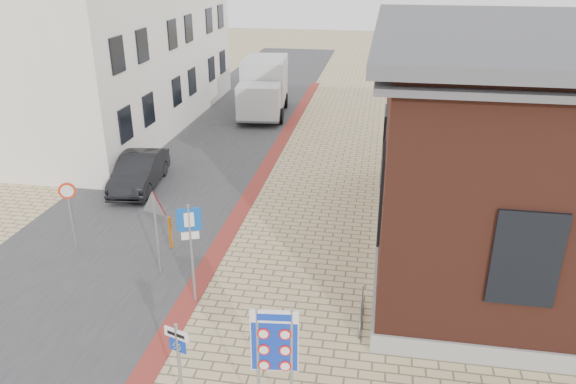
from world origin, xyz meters
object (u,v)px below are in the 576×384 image
Objects in this scene: box_truck at (263,87)px; bollard at (170,233)px; border_sign at (275,344)px; sedan at (139,171)px; essen_sign at (179,355)px; parking_sign at (190,236)px.

box_truck reaches higher than bollard.
bollard is at bearing 119.43° from border_sign.
essen_sign is at bearing -69.71° from sedan.
parking_sign is at bearing -64.21° from sedan.
parking_sign reaches higher than essen_sign.
box_truck is 22.88m from essen_sign.
essen_sign is 3.94m from parking_sign.
bollard is (-4.64, 6.50, -1.37)m from border_sign.
border_sign reaches higher than bollard.
sedan is 12.47m from essen_sign.
box_truck is 2.88× the size of essen_sign.
box_truck is (2.57, 11.60, 0.91)m from sedan.
sedan is at bearing 123.30° from bollard.
border_sign is 2.48× the size of bollard.
sedan is 0.68× the size of box_truck.
border_sign reaches higher than sedan.
box_truck is 2.28× the size of border_sign.
parking_sign is 2.66× the size of bollard.
border_sign is at bearing -62.36° from sedan.
essen_sign is 1.96× the size of bollard.
border_sign is 4.77m from parking_sign.
bollard is at bearing 130.97° from essen_sign.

